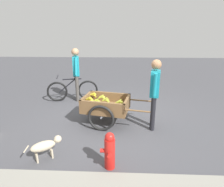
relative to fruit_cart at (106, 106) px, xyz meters
The scene contains 7 objects.
ground_plane 0.53m from the fruit_cart, 147.63° to the right, with size 24.00×24.00×0.00m, color #47474C.
fruit_cart is the anchor object (origin of this frame).
vendor_person 1.28m from the fruit_cart, 168.61° to the left, with size 0.26×0.54×1.65m.
bicycle 2.00m from the fruit_cart, 52.46° to the right, with size 1.63×0.53×0.85m.
cyclist_person 2.02m from the fruit_cart, 56.54° to the right, with size 0.27×0.57×1.71m.
dog 1.80m from the fruit_cart, 56.58° to the left, with size 0.58×0.42×0.40m.
fire_hydrant 1.70m from the fruit_cart, 96.37° to the left, with size 0.25×0.25×0.67m.
Camera 1 is at (-0.10, 4.59, 2.26)m, focal length 30.89 mm.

